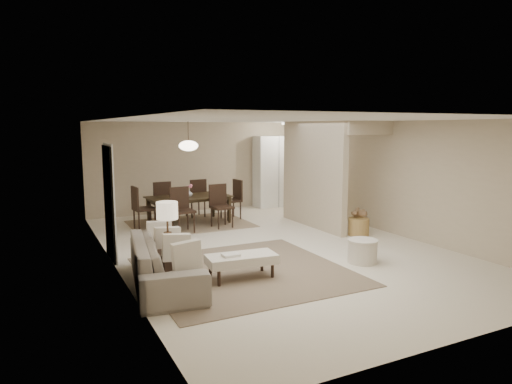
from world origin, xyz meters
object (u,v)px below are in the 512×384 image
ottoman_bench (241,260)px  dining_table (190,210)px  pantry_cabinet (274,171)px  wicker_basket (359,227)px  round_pouf (362,251)px  sofa (165,262)px  side_table (169,267)px

ottoman_bench → dining_table: bearing=87.7°
pantry_cabinet → wicker_basket: bearing=-92.1°
round_pouf → pantry_cabinet: bearing=76.4°
pantry_cabinet → sofa: size_ratio=0.89×
ottoman_bench → round_pouf: 2.27m
dining_table → ottoman_bench: bearing=-102.8°
sofa → ottoman_bench: sofa is taller
round_pouf → wicker_basket: round_pouf is taller
side_table → dining_table: bearing=67.5°
pantry_cabinet → dining_table: pantry_cabinet is taller
side_table → wicker_basket: (4.59, 1.19, -0.06)m
pantry_cabinet → ottoman_bench: 6.77m
round_pouf → wicker_basket: (1.25, 1.65, -0.01)m
sofa → side_table: 0.11m
pantry_cabinet → round_pouf: (-1.40, -5.80, -0.85)m
round_pouf → sofa: bearing=172.3°
side_table → round_pouf: 3.38m
pantry_cabinet → round_pouf: bearing=-103.6°
pantry_cabinet → dining_table: size_ratio=1.07×
pantry_cabinet → sofa: pantry_cabinet is taller
sofa → side_table: size_ratio=4.71×
side_table → wicker_basket: size_ratio=1.11×
round_pouf → wicker_basket: bearing=52.8°
ottoman_bench → dining_table: (0.56, 4.27, 0.03)m
ottoman_bench → sofa: bearing=170.4°
sofa → round_pouf: (3.40, -0.46, -0.14)m
round_pouf → dining_table: bearing=111.0°
side_table → pantry_cabinet: bearing=48.3°
sofa → wicker_basket: bearing=-67.0°
side_table → dining_table: dining_table is taller
pantry_cabinet → side_table: size_ratio=4.19×
ottoman_bench → side_table: side_table is taller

